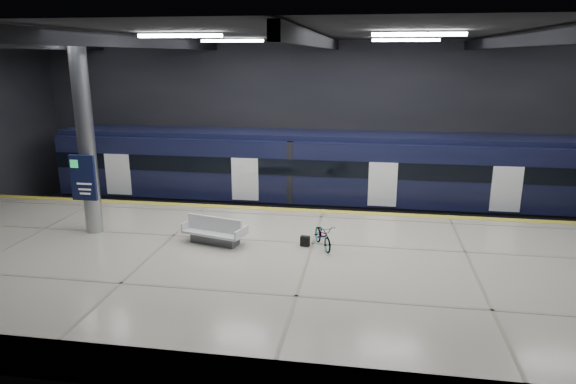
# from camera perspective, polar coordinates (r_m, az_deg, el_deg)

# --- Properties ---
(ground) EXTENTS (30.00, 30.00, 0.00)m
(ground) POSITION_cam_1_polar(r_m,az_deg,el_deg) (18.94, 3.09, -7.77)
(ground) COLOR black
(ground) RESTS_ON ground
(room_shell) EXTENTS (30.10, 16.10, 8.05)m
(room_shell) POSITION_cam_1_polar(r_m,az_deg,el_deg) (17.54, 3.35, 9.73)
(room_shell) COLOR black
(room_shell) RESTS_ON ground
(platform) EXTENTS (30.00, 11.00, 1.10)m
(platform) POSITION_cam_1_polar(r_m,az_deg,el_deg) (16.45, 2.18, -9.34)
(platform) COLOR #B4AC98
(platform) RESTS_ON ground
(safety_strip) EXTENTS (30.00, 0.40, 0.01)m
(safety_strip) POSITION_cam_1_polar(r_m,az_deg,el_deg) (21.14, 3.93, -2.14)
(safety_strip) COLOR gold
(safety_strip) RESTS_ON platform
(rails) EXTENTS (30.00, 1.52, 0.16)m
(rails) POSITION_cam_1_polar(r_m,az_deg,el_deg) (24.06, 4.49, -2.56)
(rails) COLOR gray
(rails) RESTS_ON ground
(train) EXTENTS (29.40, 2.84, 3.79)m
(train) POSITION_cam_1_polar(r_m,az_deg,el_deg) (23.48, 7.47, 1.92)
(train) COLOR black
(train) RESTS_ON ground
(bench) EXTENTS (2.29, 1.40, 0.94)m
(bench) POSITION_cam_1_polar(r_m,az_deg,el_deg) (17.67, -8.13, -4.64)
(bench) COLOR #595B60
(bench) RESTS_ON platform
(bicycle) EXTENTS (1.12, 1.65, 0.82)m
(bicycle) POSITION_cam_1_polar(r_m,az_deg,el_deg) (17.16, 3.91, -4.84)
(bicycle) COLOR #99999E
(bicycle) RESTS_ON platform
(pannier_bag) EXTENTS (0.33, 0.23, 0.35)m
(pannier_bag) POSITION_cam_1_polar(r_m,az_deg,el_deg) (17.30, 1.91, -5.48)
(pannier_bag) COLOR black
(pannier_bag) RESTS_ON platform
(info_column) EXTENTS (0.90, 0.78, 6.90)m
(info_column) POSITION_cam_1_polar(r_m,az_deg,el_deg) (19.26, -21.57, 5.41)
(info_column) COLOR #9EA0A5
(info_column) RESTS_ON platform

